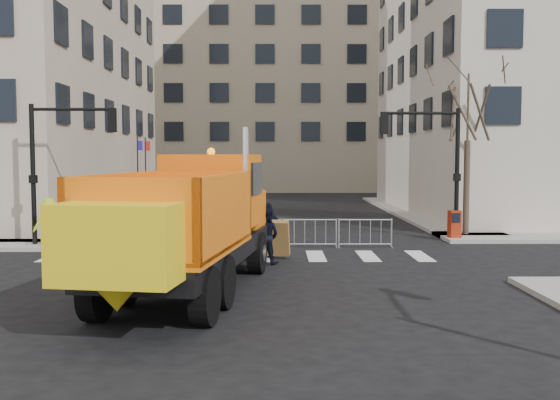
{
  "coord_description": "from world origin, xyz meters",
  "views": [
    {
      "loc": [
        1.17,
        -15.89,
        3.45
      ],
      "look_at": [
        1.24,
        2.5,
        2.16
      ],
      "focal_mm": 40.0,
      "sensor_mm": 36.0,
      "label": 1
    }
  ],
  "objects_px": {
    "cop_a": "(220,233)",
    "worker": "(50,223)",
    "newspaper_box": "(454,224)",
    "cop_c": "(269,231)",
    "cop_b": "(266,236)",
    "plow_truck": "(187,220)"
  },
  "relations": [
    {
      "from": "cop_a",
      "to": "cop_c",
      "type": "bearing_deg",
      "value": -149.72
    },
    {
      "from": "cop_b",
      "to": "newspaper_box",
      "type": "bearing_deg",
      "value": -118.41
    },
    {
      "from": "cop_a",
      "to": "cop_b",
      "type": "xyz_separation_m",
      "value": [
        1.46,
        0.32,
        -0.12
      ]
    },
    {
      "from": "cop_c",
      "to": "worker",
      "type": "height_order",
      "value": "worker"
    },
    {
      "from": "cop_a",
      "to": "newspaper_box",
      "type": "height_order",
      "value": "cop_a"
    },
    {
      "from": "plow_truck",
      "to": "cop_c",
      "type": "height_order",
      "value": "plow_truck"
    },
    {
      "from": "newspaper_box",
      "to": "cop_c",
      "type": "bearing_deg",
      "value": -158.06
    },
    {
      "from": "cop_b",
      "to": "worker",
      "type": "xyz_separation_m",
      "value": [
        -7.99,
        2.8,
        0.13
      ]
    },
    {
      "from": "newspaper_box",
      "to": "plow_truck",
      "type": "bearing_deg",
      "value": -141.59
    },
    {
      "from": "newspaper_box",
      "to": "cop_a",
      "type": "bearing_deg",
      "value": -156.04
    },
    {
      "from": "cop_b",
      "to": "newspaper_box",
      "type": "relative_size",
      "value": 1.64
    },
    {
      "from": "plow_truck",
      "to": "cop_a",
      "type": "height_order",
      "value": "plow_truck"
    },
    {
      "from": "cop_c",
      "to": "newspaper_box",
      "type": "bearing_deg",
      "value": 178.1
    },
    {
      "from": "cop_a",
      "to": "cop_c",
      "type": "distance_m",
      "value": 2.01
    },
    {
      "from": "cop_b",
      "to": "cop_c",
      "type": "bearing_deg",
      "value": -66.87
    },
    {
      "from": "cop_c",
      "to": "newspaper_box",
      "type": "height_order",
      "value": "cop_c"
    },
    {
      "from": "cop_c",
      "to": "newspaper_box",
      "type": "distance_m",
      "value": 8.69
    },
    {
      "from": "cop_a",
      "to": "newspaper_box",
      "type": "distance_m",
      "value": 10.67
    },
    {
      "from": "cop_b",
      "to": "worker",
      "type": "relative_size",
      "value": 1.02
    },
    {
      "from": "plow_truck",
      "to": "cop_c",
      "type": "relative_size",
      "value": 5.91
    },
    {
      "from": "cop_a",
      "to": "worker",
      "type": "distance_m",
      "value": 7.23
    },
    {
      "from": "cop_a",
      "to": "worker",
      "type": "bearing_deg",
      "value": -36.09
    }
  ]
}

